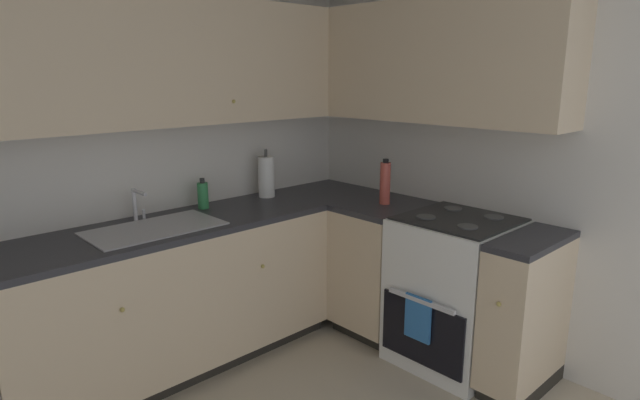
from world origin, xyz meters
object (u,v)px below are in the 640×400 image
(oven_range, at_px, (455,290))
(paper_towel_roll, at_px, (266,177))
(soap_bottle, at_px, (203,195))
(oil_bottle, at_px, (385,183))

(oven_range, bearing_deg, paper_towel_roll, 110.05)
(soap_bottle, distance_m, paper_towel_roll, 0.49)
(oven_range, height_order, soap_bottle, soap_bottle)
(oven_range, height_order, paper_towel_roll, paper_towel_roll)
(soap_bottle, relative_size, paper_towel_roll, 0.57)
(paper_towel_roll, height_order, oil_bottle, paper_towel_roll)
(soap_bottle, bearing_deg, paper_towel_roll, -2.35)
(oven_range, height_order, oil_bottle, oil_bottle)
(paper_towel_roll, bearing_deg, oil_bottle, -57.84)
(oven_range, relative_size, soap_bottle, 5.40)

